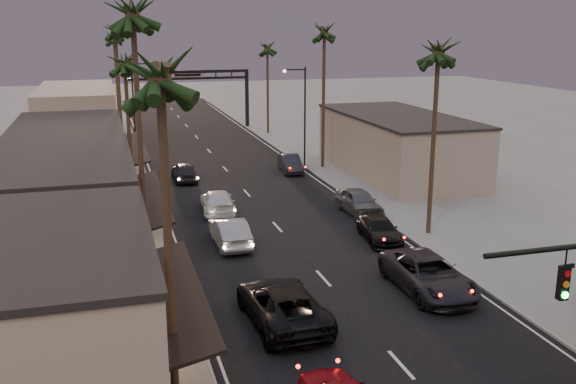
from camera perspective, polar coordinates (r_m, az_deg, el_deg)
ground at (r=52.45m, az=-4.39°, el=0.69°), size 200.00×200.00×0.00m
road at (r=57.23m, az=-5.41°, el=1.84°), size 14.00×120.00×0.02m
sidewalk_left at (r=63.14m, az=-15.13°, el=2.65°), size 5.00×92.00×0.12m
sidewalk_right at (r=66.15m, az=1.56°, el=3.68°), size 5.00×92.00×0.12m
storefront_near at (r=24.13m, az=-21.60°, el=-10.39°), size 8.00×12.00×5.50m
storefront_mid at (r=37.31m, az=-19.78°, el=-1.51°), size 8.00×14.00×5.50m
storefront_far at (r=52.93m, az=-18.82°, el=2.85°), size 8.00×16.00×5.00m
storefront_dist at (r=75.55m, az=-18.19°, el=6.58°), size 8.00×20.00×6.00m
building_right at (r=56.37m, az=9.67°, el=4.10°), size 8.00×18.00×5.00m
arch at (r=80.85m, az=-8.89°, el=9.41°), size 15.20×0.40×7.27m
streetlight_right at (r=57.96m, az=1.25°, el=7.41°), size 2.13×0.30×9.00m
streetlight_left at (r=68.36m, az=-13.37°, el=8.11°), size 2.13×0.30×9.00m
palm_la at (r=19.00m, az=-11.38°, el=11.07°), size 3.20×3.20×13.20m
palm_lb at (r=31.96m, az=-13.70°, el=15.72°), size 3.20×3.20×15.20m
palm_lc at (r=45.98m, az=-14.35°, el=11.55°), size 3.20×3.20×12.20m
palm_ld at (r=64.92m, az=-15.12°, el=13.96°), size 3.20×3.20×14.20m
palm_ra at (r=38.79m, az=13.27°, el=12.59°), size 3.20×3.20×13.20m
palm_rb at (r=57.10m, az=3.26°, el=14.41°), size 3.20×3.20×14.20m
palm_rc at (r=76.29m, az=-1.85°, el=12.99°), size 3.20×3.20×12.20m
palm_far at (r=87.93m, az=-15.26°, el=13.34°), size 3.20×3.20×13.20m
oncoming_pickup at (r=28.08m, az=-0.52°, el=-9.91°), size 3.19×6.47×1.77m
oncoming_silver at (r=37.79m, az=-5.19°, el=-3.55°), size 1.77×4.95×1.63m
oncoming_white at (r=44.57m, az=-6.28°, el=-0.83°), size 2.59×5.43×1.53m
oncoming_dgrey at (r=54.01m, az=-9.19°, el=1.80°), size 1.94×4.63×1.57m
curbside_near at (r=31.96m, az=12.35°, el=-7.18°), size 2.90×6.25×1.74m
curbside_black at (r=38.91m, az=8.13°, el=-3.31°), size 2.49×4.92×1.37m
curbside_grey at (r=44.21m, az=6.33°, el=-0.85°), size 2.15×5.03×1.69m
curbside_far at (r=56.63m, az=0.20°, el=2.55°), size 2.01×4.71×1.51m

